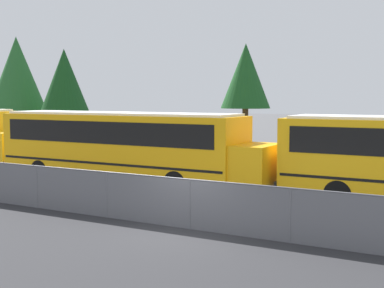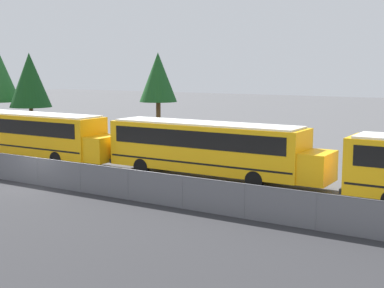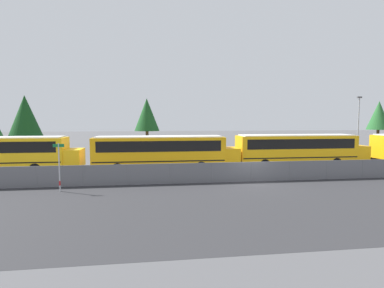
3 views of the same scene
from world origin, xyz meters
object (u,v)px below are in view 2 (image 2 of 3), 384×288
object	(u,v)px
tree_2	(30,80)
tree_3	(158,78)
school_bus_1	(33,132)
school_bus_2	(209,146)

from	to	relation	value
tree_2	tree_3	distance (m)	16.20
tree_3	school_bus_1	bearing A→B (deg)	-84.43
school_bus_2	tree_2	world-z (taller)	tree_2
tree_2	tree_3	world-z (taller)	tree_2
school_bus_2	tree_2	xyz separation A→B (m)	(-31.30, 14.85, 3.07)
school_bus_1	tree_3	distance (m)	17.61
school_bus_1	school_bus_2	bearing A→B (deg)	3.18
school_bus_1	tree_3	world-z (taller)	tree_3
school_bus_2	tree_2	bearing A→B (deg)	154.62
school_bus_2	tree_3	distance (m)	22.65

